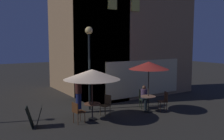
{
  "coord_description": "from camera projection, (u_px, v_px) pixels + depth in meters",
  "views": [
    {
      "loc": [
        -5.08,
        -10.64,
        3.41
      ],
      "look_at": [
        1.14,
        -0.78,
        2.08
      ],
      "focal_mm": 40.38,
      "sensor_mm": 36.0,
      "label": 1
    }
  ],
  "objects": [
    {
      "name": "ground_plane",
      "position": [
        83.0,
        113.0,
        12.02
      ],
      "size": [
        60.0,
        60.0,
        0.0
      ],
      "primitive_type": "plane",
      "color": "#2B2823"
    },
    {
      "name": "cafe_building",
      "position": [
        111.0,
        35.0,
        16.09
      ],
      "size": [
        7.65,
        7.05,
        7.63
      ],
      "color": "tan",
      "rests_on": "ground"
    },
    {
      "name": "street_lamp_near_corner",
      "position": [
        89.0,
        48.0,
        12.3
      ],
      "size": [
        0.37,
        0.37,
        4.12
      ],
      "color": "black",
      "rests_on": "ground"
    },
    {
      "name": "menu_sandwich_board",
      "position": [
        34.0,
        117.0,
        9.96
      ],
      "size": [
        0.78,
        0.73,
        0.84
      ],
      "rotation": [
        0.0,
        0.0,
        -0.34
      ],
      "color": "black",
      "rests_on": "ground"
    },
    {
      "name": "cafe_table_0",
      "position": [
        92.0,
        108.0,
        10.96
      ],
      "size": [
        0.72,
        0.72,
        0.72
      ],
      "color": "black",
      "rests_on": "ground"
    },
    {
      "name": "cafe_table_1",
      "position": [
        148.0,
        101.0,
        12.14
      ],
      "size": [
        0.72,
        0.72,
        0.78
      ],
      "color": "black",
      "rests_on": "ground"
    },
    {
      "name": "patio_umbrella_0",
      "position": [
        92.0,
        74.0,
        10.79
      ],
      "size": [
        2.45,
        2.45,
        2.22
      ],
      "color": "black",
      "rests_on": "ground"
    },
    {
      "name": "patio_umbrella_1",
      "position": [
        149.0,
        66.0,
        11.95
      ],
      "size": [
        1.91,
        1.91,
        2.46
      ],
      "color": "black",
      "rests_on": "ground"
    },
    {
      "name": "cafe_chair_0",
      "position": [
        107.0,
        103.0,
        11.55
      ],
      "size": [
        0.48,
        0.48,
        0.96
      ],
      "rotation": [
        0.0,
        0.0,
        -2.92
      ],
      "color": "brown",
      "rests_on": "ground"
    },
    {
      "name": "cafe_chair_1",
      "position": [
        77.0,
        111.0,
        10.44
      ],
      "size": [
        0.49,
        0.49,
        0.89
      ],
      "rotation": [
        0.0,
        0.0,
        0.16
      ],
      "color": "#572E15",
      "rests_on": "ground"
    },
    {
      "name": "cafe_chair_2",
      "position": [
        164.0,
        100.0,
        12.28
      ],
      "size": [
        0.52,
        0.52,
        0.96
      ],
      "rotation": [
        0.0,
        0.0,
        2.75
      ],
      "color": "#4D2F1D",
      "rests_on": "ground"
    },
    {
      "name": "cafe_chair_3",
      "position": [
        143.0,
        97.0,
        12.93
      ],
      "size": [
        0.53,
        0.53,
        0.95
      ],
      "rotation": [
        0.0,
        0.0,
        -1.96
      ],
      "color": "black",
      "rests_on": "ground"
    },
    {
      "name": "patron_seated_0",
      "position": [
        144.0,
        96.0,
        12.77
      ],
      "size": [
        0.44,
        0.52,
        1.17
      ],
      "rotation": [
        0.0,
        0.0,
        -1.96
      ],
      "color": "black",
      "rests_on": "ground"
    },
    {
      "name": "patron_standing_1",
      "position": [
        78.0,
        95.0,
        11.98
      ],
      "size": [
        0.32,
        0.32,
        1.71
      ],
      "rotation": [
        0.0,
        0.0,
        1.56
      ],
      "color": "navy",
      "rests_on": "ground"
    }
  ]
}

